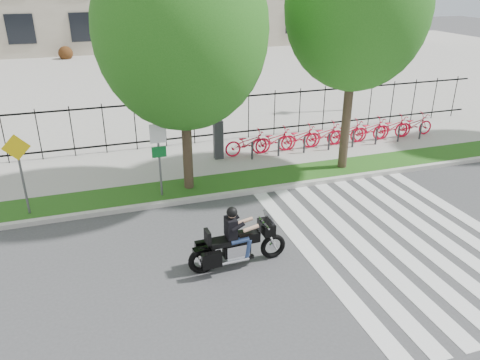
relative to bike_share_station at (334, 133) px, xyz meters
name	(u,v)px	position (x,y,z in m)	size (l,w,h in m)	color
ground	(233,272)	(-6.67, -7.20, -0.64)	(120.00, 120.00, 0.00)	#3D3D40
curb	(195,199)	(-6.67, -3.10, -0.57)	(60.00, 0.20, 0.15)	#B5B3AA
grass_verge	(189,189)	(-6.67, -2.25, -0.57)	(60.00, 1.50, 0.15)	#195314
sidewalk	(175,163)	(-6.67, 0.25, -0.57)	(60.00, 3.50, 0.15)	gray
plaza	(128,76)	(-6.67, 17.80, -0.59)	(80.00, 34.00, 0.10)	gray
crosswalk_stripes	(400,240)	(-1.84, -7.20, -0.64)	(5.70, 8.00, 0.01)	silver
iron_fence	(165,123)	(-6.67, 2.00, 0.51)	(30.00, 0.06, 2.00)	black
lamp_post_right	(351,50)	(3.33, 4.80, 2.56)	(1.06, 0.70, 4.25)	black
street_tree_1	(182,30)	(-6.65, -2.25, 4.56)	(5.19, 5.19, 8.04)	#37271E
street_tree_2	(357,7)	(-0.86, -2.25, 5.09)	(4.75, 4.75, 8.33)	#37271E
bike_share_station	(334,133)	(0.00, 0.00, 0.00)	(10.01, 0.87, 1.50)	#2D2D33
sign_pole_regulatory	(159,149)	(-7.63, -2.62, 1.10)	(0.50, 0.09, 2.50)	#59595B
sign_pole_warning	(20,164)	(-11.61, -2.62, 1.10)	(0.78, 0.09, 2.49)	#59595B
motorcycle_rider	(238,242)	(-6.45, -6.92, 0.02)	(2.58, 0.77, 1.99)	black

